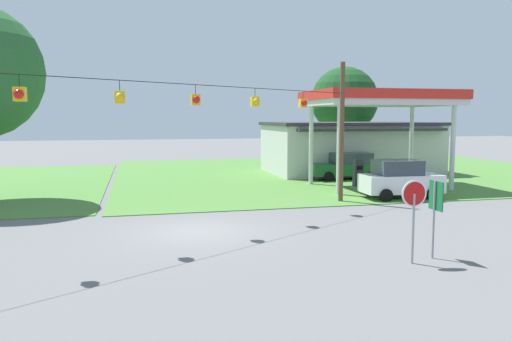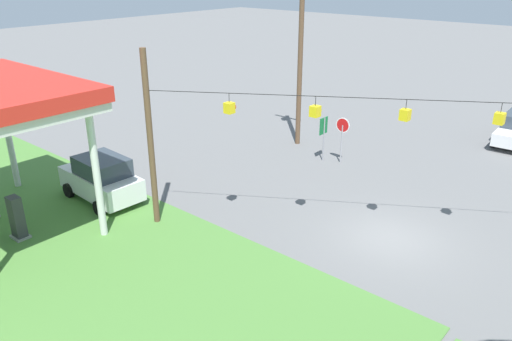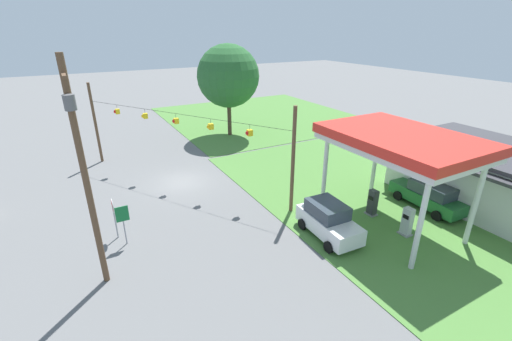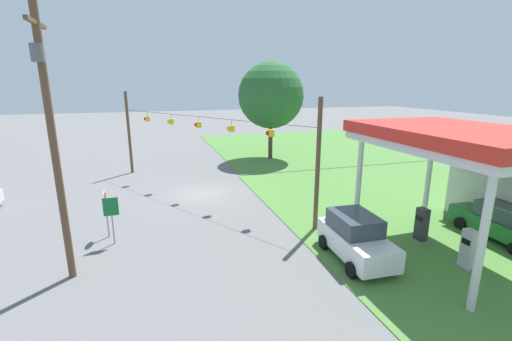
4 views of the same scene
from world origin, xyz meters
name	(u,v)px [view 2 (image 2 of 4)]	position (x,y,z in m)	size (l,w,h in m)	color
ground_plane	(390,238)	(0.00, 0.00, 0.00)	(160.00, 160.00, 0.00)	slate
fuel_pump_near	(17,219)	(10.96, 9.30, 0.84)	(0.71, 0.56, 1.77)	gray
car_at_pumps_front	(101,178)	(11.46, 5.21, 1.04)	(4.29, 2.26, 2.07)	white
stop_sign_roadside	(342,130)	(5.72, -5.64, 1.81)	(0.80, 0.08, 2.50)	#99999E
route_sign	(324,130)	(6.66, -5.29, 1.71)	(0.10, 0.70, 2.40)	gray
utility_pole_main	(300,43)	(9.35, -6.68, 5.86)	(2.20, 0.44, 10.52)	brown
signal_span_gantry	(402,142)	(0.00, -0.02, 3.95)	(16.20, 10.24, 7.08)	brown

